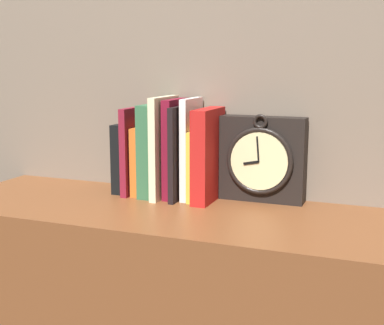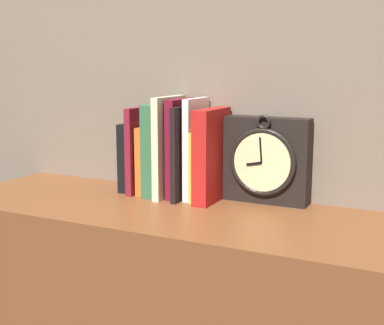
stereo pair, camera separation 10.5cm
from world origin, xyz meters
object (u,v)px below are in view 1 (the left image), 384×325
Objects in this scene: clock at (262,159)px; book_slot6_black at (182,153)px; book_slot1_maroon at (134,151)px; book_slot9_red at (207,155)px; book_slot5_maroon at (175,148)px; book_slot2_orange at (144,160)px; book_slot0_black at (127,157)px; book_slot3_green at (154,150)px; book_slot7_white at (191,149)px; book_slot8_yellow at (198,165)px; book_slot4_cream at (164,147)px.

clock is 0.20m from book_slot6_black.
book_slot9_red reaches higher than book_slot1_maroon.
book_slot6_black is 1.02× the size of book_slot9_red.
book_slot2_orange is at bearing 178.17° from book_slot5_maroon.
book_slot0_black is at bearing 158.98° from book_slot1_maroon.
book_slot5_maroon reaches higher than book_slot3_green.
book_slot5_maroon is 0.04m from book_slot7_white.
book_slot3_green is at bearing -172.61° from clock.
book_slot3_green is at bearing -176.36° from book_slot7_white.
book_slot6_black is 0.05m from book_slot8_yellow.
book_slot3_green is at bearing -7.29° from book_slot0_black.
book_slot4_cream reaches higher than book_slot7_white.
book_slot9_red reaches higher than book_slot0_black.
book_slot0_black is at bearing 173.77° from book_slot6_black.
book_slot1_maroon is 0.06m from book_slot3_green.
book_slot5_maroon is at bearing -1.83° from book_slot2_orange.
book_slot7_white reaches higher than book_slot9_red.
clock is 0.22m from book_slot5_maroon.
book_slot3_green reaches higher than book_slot6_black.
book_slot0_black is at bearing 178.67° from book_slot7_white.
book_slot4_cream is at bearing -9.24° from book_slot0_black.
book_slot9_red is (0.12, 0.00, -0.01)m from book_slot4_cream.
book_slot5_maroon is at bearing 25.33° from book_slot4_cream.
book_slot5_maroon is 0.07m from book_slot8_yellow.
book_slot8_yellow is at bearing -10.88° from book_slot7_white.
book_slot0_black is 0.80× the size of book_slot1_maroon.
clock is at bearing 10.31° from book_slot4_cream.
book_slot5_maroon reaches higher than book_slot1_maroon.
clock is at bearing 18.89° from book_slot9_red.
book_slot5_maroon reaches higher than book_slot2_orange.
book_slot4_cream is 1.11× the size of book_slot9_red.
book_slot4_cream is 0.03m from book_slot5_maroon.
book_slot9_red is at bearing -161.11° from clock.
book_slot8_yellow is (0.06, -0.00, -0.04)m from book_slot5_maroon.
book_slot4_cream reaches higher than book_slot9_red.
clock is 0.37m from book_slot0_black.
book_slot6_black is (0.11, -0.01, 0.03)m from book_slot2_orange.
book_slot2_orange is at bearing -4.42° from book_slot0_black.
book_slot1_maroon is (0.03, -0.01, 0.02)m from book_slot0_black.
book_slot3_green is 0.15m from book_slot9_red.
book_slot1_maroon is 0.96× the size of book_slot3_green.
book_slot1_maroon is 1.28× the size of book_slot2_orange.
book_slot5_maroon is (-0.22, -0.03, 0.02)m from clock.
book_slot0_black is at bearing -176.02° from clock.
book_slot1_maroon is 0.04m from book_slot2_orange.
book_slot9_red reaches higher than book_slot8_yellow.
book_slot3_green is (0.09, -0.01, 0.03)m from book_slot0_black.
book_slot2_orange is (0.05, -0.00, -0.00)m from book_slot0_black.
book_slot7_white is (0.10, 0.01, 0.01)m from book_slot3_green.
book_slot8_yellow is (0.09, 0.01, -0.04)m from book_slot4_cream.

